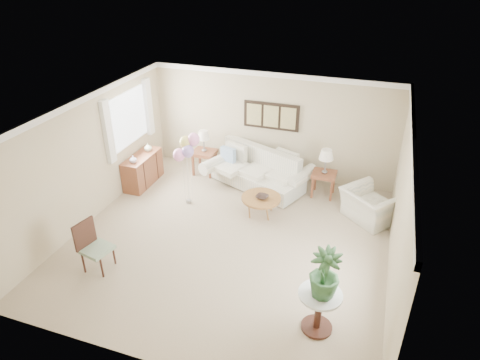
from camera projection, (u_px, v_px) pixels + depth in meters
The scene contains 18 objects.
ground_plane at pixel (229, 240), 8.44m from camera, with size 6.00×6.00×0.00m, color tan.
room_shell at pixel (224, 164), 7.76m from camera, with size 6.04×6.04×2.60m.
wall_art_triptych at pixel (271, 116), 10.15m from camera, with size 1.35×0.06×0.65m.
sofa at pixel (258, 172), 10.20m from camera, with size 2.75×1.69×0.90m.
end_table_left at pixel (204, 155), 10.68m from camera, with size 0.57×0.51×0.62m.
end_table_right at pixel (324, 176), 9.73m from camera, with size 0.54×0.49×0.59m.
lamp_left at pixel (204, 136), 10.43m from camera, with size 0.31×0.31×0.54m.
lamp_right at pixel (326, 155), 9.47m from camera, with size 0.33×0.33×0.58m.
coffee_table at pixel (261, 199), 9.07m from camera, with size 0.85×0.85×0.43m.
decor_bowl at pixel (262, 197), 9.00m from camera, with size 0.26×0.26×0.06m, color #30231E.
armchair at pixel (370, 206), 8.93m from camera, with size 1.05×0.91×0.68m, color beige.
side_table at pixel (319, 302), 6.25m from camera, with size 0.65×0.65×0.70m.
potted_plant at pixel (325, 274), 5.96m from camera, with size 0.44×0.44×0.78m, color #214927.
accent_chair at pixel (93, 245), 7.50m from camera, with size 0.56×0.56×0.96m.
credenza at pixel (143, 170), 10.29m from camera, with size 0.46×1.20×0.74m.
vase_white at pixel (133, 159), 9.75m from camera, with size 0.17×0.17×0.17m, color #B4B0C7.
vase_sage at pixel (148, 147), 10.31m from camera, with size 0.19×0.19×0.19m, color beige.
balloon_cluster at pixel (187, 147), 9.03m from camera, with size 0.54×0.43×1.68m.
Camera 1 is at (2.41, -6.38, 5.11)m, focal length 32.00 mm.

